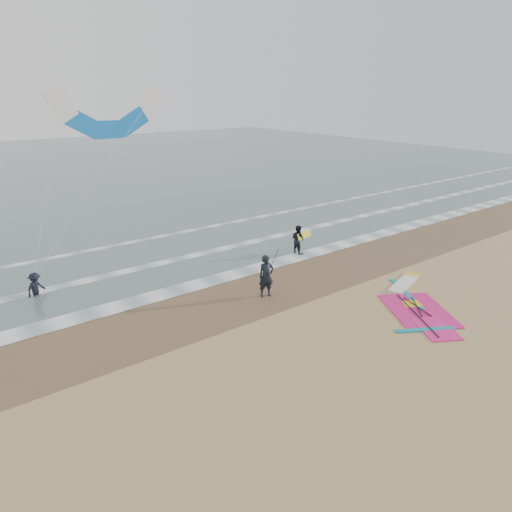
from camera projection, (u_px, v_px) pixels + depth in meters
ground at (350, 342)px, 17.39m from camera, size 120.00×120.00×0.00m
sea_water at (42, 172)px, 53.49m from camera, size 120.00×80.00×0.02m
wet_sand_band at (256, 290)px, 21.90m from camera, size 120.00×5.00×0.01m
foam_waterline at (208, 263)px, 25.23m from camera, size 120.00×9.15×0.02m
windsurf_rig at (415, 302)px, 20.53m from camera, size 5.81×5.50×0.14m
person_standing at (266, 276)px, 20.92m from camera, size 0.83×0.65×2.01m
person_walking at (298, 239)px, 26.52m from camera, size 0.74×0.90×1.71m
person_wading at (35, 281)px, 20.98m from camera, size 1.13×1.00×1.52m
held_pole at (271, 265)px, 20.93m from camera, size 0.17×0.86×1.82m
carried_kiteboard at (304, 235)px, 26.60m from camera, size 1.30×0.51×0.39m
surf_kite at (108, 117)px, 23.73m from camera, size 8.37×2.98×8.36m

